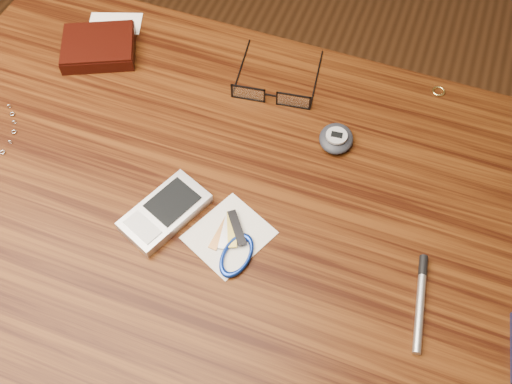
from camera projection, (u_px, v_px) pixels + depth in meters
ground at (230, 357)px, 1.43m from camera, size 3.80×3.80×0.00m
desk at (214, 237)px, 0.89m from camera, size 1.00×0.70×0.75m
wallet_and_card at (99, 46)px, 0.95m from camera, size 0.15×0.18×0.03m
eyeglasses at (272, 94)px, 0.89m from camera, size 0.15×0.15×0.03m
gold_ring at (439, 91)px, 0.91m from camera, size 0.03×0.03×0.00m
pda_phone at (165, 212)px, 0.78m from camera, size 0.11×0.14×0.02m
pedometer at (336, 138)px, 0.85m from camera, size 0.06×0.06×0.02m
notepad_keys at (233, 245)px, 0.76m from camera, size 0.12×0.13×0.01m
silver_pen at (421, 295)px, 0.72m from camera, size 0.03×0.13×0.01m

